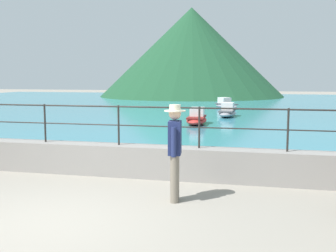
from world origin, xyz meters
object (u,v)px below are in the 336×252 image
object	(u,v)px
boat_1	(227,112)
person_walking	(175,148)
boat_2	(197,118)
boat_0	(226,105)

from	to	relation	value
boat_1	person_walking	bearing A→B (deg)	-88.42
boat_2	boat_0	bearing A→B (deg)	87.24
person_walking	boat_1	bearing A→B (deg)	91.58
person_walking	boat_0	bearing A→B (deg)	92.78
person_walking	boat_2	size ratio (longest dim) A/B	0.74
boat_2	boat_1	bearing A→B (deg)	74.85
boat_1	boat_2	size ratio (longest dim) A/B	0.99
boat_0	boat_2	world-z (taller)	same
boat_0	boat_2	bearing A→B (deg)	-92.76
boat_0	boat_1	world-z (taller)	same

